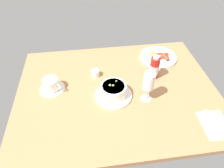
{
  "coord_description": "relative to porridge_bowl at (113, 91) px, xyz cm",
  "views": [
    {
      "loc": [
        -13.28,
        -75.92,
        78.43
      ],
      "look_at": [
        -2.92,
        -0.07,
        4.68
      ],
      "focal_mm": 31.73,
      "sensor_mm": 36.0,
      "label": 1
    }
  ],
  "objects": [
    {
      "name": "creamer_jug",
      "position": [
        -8.18,
        17.86,
        -1.64
      ],
      "size": [
        5.76,
        4.85,
        4.7
      ],
      "color": "white",
      "rests_on": "ground_plane"
    },
    {
      "name": "cutlery_setting",
      "position": [
        45.01,
        -24.38,
        -3.46
      ],
      "size": [
        13.24,
        16.96,
        0.9
      ],
      "color": "white",
      "rests_on": "ground_plane"
    },
    {
      "name": "wine_glass",
      "position": [
        16.85,
        -4.24,
        8.18
      ],
      "size": [
        5.72,
        5.72,
        17.3
      ],
      "color": "white",
      "rests_on": "ground_plane"
    },
    {
      "name": "breakfast_plate",
      "position": [
        33.97,
        29.79,
        -2.8
      ],
      "size": [
        23.81,
        23.81,
        3.7
      ],
      "color": "white",
      "rests_on": "ground_plane"
    },
    {
      "name": "ground_plane",
      "position": [
        2.76,
        4.46,
        -5.22
      ],
      "size": [
        110.0,
        84.0,
        3.0
      ],
      "primitive_type": "cube",
      "color": "#B27F51"
    },
    {
      "name": "coffee_cup",
      "position": [
        -32.83,
        9.74,
        -0.42
      ],
      "size": [
        13.72,
        13.72,
        7.05
      ],
      "color": "white",
      "rests_on": "ground_plane"
    },
    {
      "name": "porridge_bowl",
      "position": [
        0.0,
        0.0,
        0.0
      ],
      "size": [
        19.7,
        19.7,
        8.36
      ],
      "color": "white",
      "rests_on": "ground_plane"
    },
    {
      "name": "sauce_bottle_red",
      "position": [
        25.21,
        11.92,
        3.23
      ],
      "size": [
        5.41,
        5.41,
        15.02
      ],
      "color": "#B21E19",
      "rests_on": "ground_plane"
    }
  ]
}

